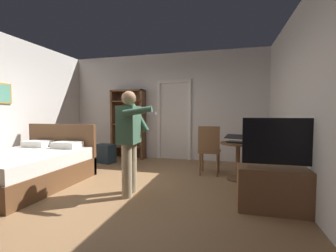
{
  "coord_description": "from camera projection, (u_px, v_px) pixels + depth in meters",
  "views": [
    {
      "loc": [
        1.67,
        -3.26,
        1.25
      ],
      "look_at": [
        0.75,
        0.24,
        1.04
      ],
      "focal_mm": 24.01,
      "sensor_mm": 36.0,
      "label": 1
    }
  ],
  "objects": [
    {
      "name": "bookshelf",
      "position": [
        129.0,
        121.0,
        6.23
      ],
      "size": [
        0.93,
        0.32,
        1.88
      ],
      "color": "brown",
      "rests_on": "ground_plane"
    },
    {
      "name": "wall_back",
      "position": [
        164.0,
        107.0,
        6.18
      ],
      "size": [
        5.58,
        0.12,
        2.85
      ],
      "primitive_type": "cube",
      "color": "silver",
      "rests_on": "ground_plane"
    },
    {
      "name": "wooden_chair",
      "position": [
        209.0,
        148.0,
        4.5
      ],
      "size": [
        0.43,
        0.43,
        0.99
      ],
      "color": "brown",
      "rests_on": "ground_plane"
    },
    {
      "name": "person_blue_shirt",
      "position": [
        130.0,
        136.0,
        3.4
      ],
      "size": [
        0.65,
        0.59,
        1.58
      ],
      "color": "tan",
      "rests_on": "ground_plane"
    },
    {
      "name": "wall_right",
      "position": [
        313.0,
        99.0,
        2.87
      ],
      "size": [
        0.12,
        5.53,
        2.85
      ],
      "primitive_type": "cube",
      "color": "silver",
      "rests_on": "ground_plane"
    },
    {
      "name": "tv_flatscreen",
      "position": [
        283.0,
        184.0,
        2.82
      ],
      "size": [
        1.1,
        0.4,
        1.19
      ],
      "color": "brown",
      "rests_on": "ground_plane"
    },
    {
      "name": "doorway_frame",
      "position": [
        174.0,
        114.0,
        6.04
      ],
      "size": [
        0.93,
        0.08,
        2.13
      ],
      "color": "white",
      "rests_on": "ground_plane"
    },
    {
      "name": "laptop",
      "position": [
        236.0,
        140.0,
        4.14
      ],
      "size": [
        0.41,
        0.42,
        0.16
      ],
      "color": "black",
      "rests_on": "side_table"
    },
    {
      "name": "side_table",
      "position": [
        238.0,
        155.0,
        4.18
      ],
      "size": [
        0.65,
        0.65,
        0.7
      ],
      "color": "brown",
      "rests_on": "ground_plane"
    },
    {
      "name": "ground_plane",
      "position": [
        120.0,
        190.0,
        3.65
      ],
      "size": [
        5.87,
        5.87,
        0.0
      ],
      "primitive_type": "plane",
      "color": "olive"
    },
    {
      "name": "suitcase_dark",
      "position": [
        105.0,
        153.0,
        5.65
      ],
      "size": [
        0.51,
        0.4,
        0.47
      ],
      "primitive_type": "cube",
      "rotation": [
        0.0,
        0.0,
        -0.21
      ],
      "color": "#1E2D38",
      "rests_on": "ground_plane"
    },
    {
      "name": "bottle_on_table",
      "position": [
        247.0,
        137.0,
        4.05
      ],
      "size": [
        0.06,
        0.06,
        0.27
      ],
      "color": "#1E3620",
      "rests_on": "side_table"
    },
    {
      "name": "bed",
      "position": [
        27.0,
        167.0,
        3.91
      ],
      "size": [
        1.59,
        1.95,
        1.02
      ],
      "color": "brown",
      "rests_on": "ground_plane"
    }
  ]
}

